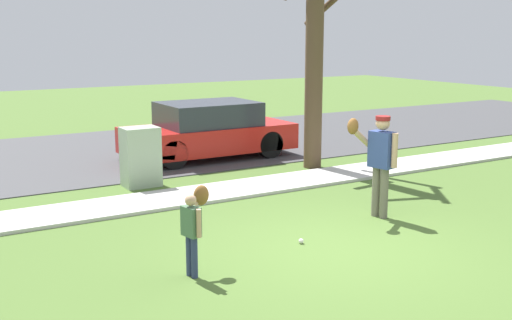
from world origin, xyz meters
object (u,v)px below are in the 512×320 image
object	(u,v)px
street_tree_near	(315,34)
parked_hatchback_red	(208,131)
baseball	(301,241)
utility_cabinet	(141,157)
person_adult	(379,155)
person_child	(194,220)

from	to	relation	value
street_tree_near	parked_hatchback_red	xyz separation A→B (m)	(-1.54, 2.11, -2.27)
street_tree_near	baseball	bearing A→B (deg)	-127.57
utility_cabinet	person_adult	bearing A→B (deg)	-57.38
utility_cabinet	parked_hatchback_red	world-z (taller)	parked_hatchback_red
person_adult	utility_cabinet	world-z (taller)	person_adult
person_adult	utility_cabinet	distance (m)	4.75
person_child	street_tree_near	bearing A→B (deg)	29.85
person_child	baseball	size ratio (longest dim) A/B	14.69
street_tree_near	utility_cabinet	bearing A→B (deg)	175.62
person_child	utility_cabinet	xyz separation A→B (m)	(1.07, 4.71, -0.12)
person_child	person_adult	bearing A→B (deg)	-0.30
person_child	parked_hatchback_red	distance (m)	7.37
street_tree_near	person_adult	bearing A→B (deg)	-110.34
parked_hatchback_red	person_adult	bearing A→B (deg)	91.70
parked_hatchback_red	street_tree_near	bearing A→B (deg)	126.03
person_adult	person_child	size ratio (longest dim) A/B	1.53
person_child	utility_cabinet	size ratio (longest dim) A/B	0.93
utility_cabinet	street_tree_near	world-z (taller)	street_tree_near
person_adult	utility_cabinet	size ratio (longest dim) A/B	1.43
person_adult	parked_hatchback_red	xyz separation A→B (m)	(-0.17, 5.79, -0.38)
baseball	utility_cabinet	world-z (taller)	utility_cabinet
person_adult	baseball	xyz separation A→B (m)	(-1.82, -0.46, -1.00)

